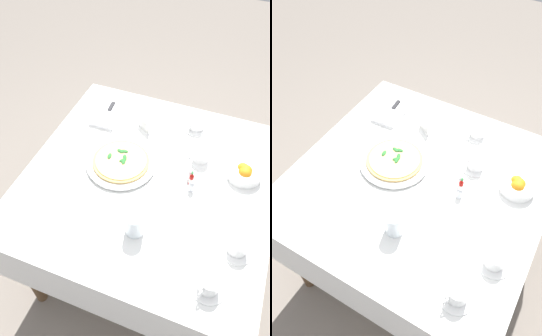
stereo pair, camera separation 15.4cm
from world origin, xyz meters
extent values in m
plane|color=slate|center=(0.00, 0.00, 0.00)|extent=(8.00, 8.00, 0.00)
cube|color=white|center=(0.00, 0.00, 0.75)|extent=(1.10, 1.10, 0.02)
cube|color=white|center=(0.00, -0.55, 0.60)|extent=(1.10, 0.01, 0.28)
cube|color=white|center=(0.00, 0.55, 0.60)|extent=(1.10, 0.01, 0.28)
cube|color=white|center=(-0.55, 0.00, 0.60)|extent=(0.01, 1.10, 0.28)
cube|color=white|center=(0.55, 0.00, 0.60)|extent=(0.01, 1.10, 0.28)
cylinder|color=brown|center=(-0.46, -0.46, 0.37)|extent=(0.06, 0.06, 0.74)
cylinder|color=brown|center=(0.46, -0.46, 0.37)|extent=(0.06, 0.06, 0.74)
cylinder|color=brown|center=(-0.46, 0.46, 0.37)|extent=(0.06, 0.06, 0.74)
cylinder|color=white|center=(-0.03, -0.15, 0.76)|extent=(0.19, 0.19, 0.01)
cylinder|color=white|center=(-0.03, -0.15, 0.77)|extent=(0.32, 0.32, 0.01)
cylinder|color=#DBAD60|center=(-0.03, -0.15, 0.78)|extent=(0.26, 0.26, 0.01)
cylinder|color=#EFD17A|center=(-0.03, -0.15, 0.79)|extent=(0.24, 0.24, 0.00)
ellipsoid|color=#2D7533|center=(-0.07, -0.17, 0.79)|extent=(0.03, 0.04, 0.01)
ellipsoid|color=#2D7533|center=(-0.03, -0.21, 0.79)|extent=(0.04, 0.02, 0.01)
ellipsoid|color=#2D7533|center=(-0.03, -0.14, 0.79)|extent=(0.04, 0.04, 0.01)
ellipsoid|color=#2D7533|center=(-0.08, -0.15, 0.79)|extent=(0.02, 0.04, 0.01)
ellipsoid|color=#2D7533|center=(-0.02, -0.13, 0.79)|extent=(0.04, 0.03, 0.01)
ellipsoid|color=#2D7533|center=(-0.04, -0.14, 0.79)|extent=(0.04, 0.03, 0.01)
cylinder|color=white|center=(-0.19, 0.19, 0.76)|extent=(0.13, 0.13, 0.01)
cylinder|color=white|center=(-0.19, 0.19, 0.79)|extent=(0.08, 0.08, 0.06)
torus|color=white|center=(-0.16, 0.15, 0.80)|extent=(0.03, 0.03, 0.03)
cylinder|color=black|center=(-0.19, 0.19, 0.82)|extent=(0.07, 0.07, 0.00)
cylinder|color=white|center=(-0.39, 0.11, 0.76)|extent=(0.13, 0.13, 0.01)
cylinder|color=white|center=(-0.39, 0.11, 0.79)|extent=(0.08, 0.08, 0.05)
torus|color=white|center=(-0.36, 0.08, 0.79)|extent=(0.03, 0.03, 0.03)
cylinder|color=black|center=(-0.39, 0.11, 0.81)|extent=(0.07, 0.07, 0.00)
cylinder|color=white|center=(0.22, 0.43, 0.76)|extent=(0.13, 0.13, 0.01)
cylinder|color=white|center=(0.22, 0.43, 0.79)|extent=(0.08, 0.08, 0.06)
torus|color=white|center=(0.17, 0.45, 0.80)|extent=(0.03, 0.02, 0.03)
cylinder|color=black|center=(0.22, 0.43, 0.82)|extent=(0.07, 0.07, 0.00)
cylinder|color=white|center=(0.40, 0.36, 0.76)|extent=(0.13, 0.13, 0.01)
cylinder|color=white|center=(0.40, 0.36, 0.79)|extent=(0.08, 0.08, 0.06)
torus|color=white|center=(0.45, 0.34, 0.80)|extent=(0.03, 0.02, 0.03)
cylinder|color=black|center=(0.40, 0.36, 0.82)|extent=(0.07, 0.07, 0.00)
cylinder|color=white|center=(0.28, 0.04, 0.81)|extent=(0.08, 0.08, 0.11)
cylinder|color=silver|center=(0.28, 0.04, 0.79)|extent=(0.07, 0.07, 0.07)
cube|color=white|center=(-0.32, -0.35, 0.77)|extent=(0.22, 0.13, 0.02)
cube|color=silver|center=(-0.27, -0.34, 0.78)|extent=(0.12, 0.03, 0.01)
cube|color=black|center=(-0.37, -0.35, 0.78)|extent=(0.08, 0.02, 0.01)
cylinder|color=white|center=(-0.16, 0.39, 0.78)|extent=(0.15, 0.15, 0.04)
sphere|color=orange|center=(-0.15, 0.39, 0.79)|extent=(0.06, 0.06, 0.06)
sphere|color=orange|center=(-0.16, 0.39, 0.79)|extent=(0.06, 0.06, 0.06)
sphere|color=orange|center=(-0.17, 0.38, 0.79)|extent=(0.05, 0.05, 0.05)
cylinder|color=#B7140F|center=(-0.03, 0.18, 0.78)|extent=(0.02, 0.02, 0.05)
cylinder|color=white|center=(-0.03, 0.18, 0.78)|extent=(0.02, 0.02, 0.02)
cone|color=#B7140F|center=(-0.03, 0.18, 0.82)|extent=(0.02, 0.02, 0.02)
cylinder|color=#1E722D|center=(-0.03, 0.18, 0.83)|extent=(0.01, 0.01, 0.01)
cylinder|color=white|center=(0.00, 0.19, 0.78)|extent=(0.03, 0.03, 0.04)
cylinder|color=white|center=(0.00, 0.19, 0.77)|extent=(0.02, 0.02, 0.03)
sphere|color=silver|center=(0.00, 0.19, 0.80)|extent=(0.02, 0.02, 0.02)
cylinder|color=white|center=(-0.06, 0.17, 0.78)|extent=(0.03, 0.03, 0.04)
cylinder|color=#38332D|center=(-0.06, 0.17, 0.77)|extent=(0.02, 0.02, 0.03)
sphere|color=silver|center=(-0.06, 0.17, 0.80)|extent=(0.02, 0.02, 0.02)
cube|color=white|center=(-0.29, -0.13, 0.79)|extent=(0.05, 0.08, 0.06)
camera|label=1|loc=(0.93, 0.29, 1.94)|focal=36.19mm
camera|label=2|loc=(0.86, 0.43, 1.94)|focal=36.19mm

